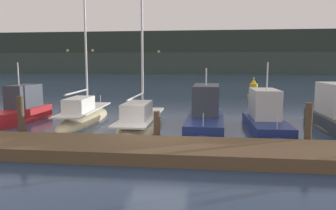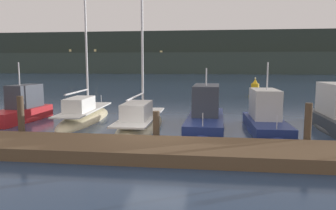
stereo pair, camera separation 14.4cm
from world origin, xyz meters
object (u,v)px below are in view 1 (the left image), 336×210
object	(u,v)px
motorboat_berth_2	(20,115)
motorboat_berth_6	(265,123)
motorboat_berth_5	(206,120)
channel_buoy	(253,90)
sailboat_berth_3	(84,118)
sailboat_berth_4	(140,124)

from	to	relation	value
motorboat_berth_2	motorboat_berth_6	distance (m)	13.92
motorboat_berth_5	channel_buoy	size ratio (longest dim) A/B	3.57
motorboat_berth_2	channel_buoy	world-z (taller)	motorboat_berth_2
motorboat_berth_2	motorboat_berth_5	distance (m)	10.85
motorboat_berth_6	motorboat_berth_2	bearing A→B (deg)	176.76
motorboat_berth_2	sailboat_berth_3	bearing A→B (deg)	9.86
motorboat_berth_2	motorboat_berth_5	world-z (taller)	motorboat_berth_2
sailboat_berth_3	sailboat_berth_4	size ratio (longest dim) A/B	0.90
motorboat_berth_2	sailboat_berth_4	world-z (taller)	sailboat_berth_4
sailboat_berth_4	motorboat_berth_5	distance (m)	3.49
motorboat_berth_6	channel_buoy	xyz separation A→B (m)	(1.60, 16.89, 0.37)
motorboat_berth_2	sailboat_berth_4	size ratio (longest dim) A/B	0.46
motorboat_berth_2	sailboat_berth_4	distance (m)	7.48
sailboat_berth_4	channel_buoy	size ratio (longest dim) A/B	5.66
motorboat_berth_5	channel_buoy	xyz separation A→B (m)	(4.65, 16.52, 0.36)
sailboat_berth_4	motorboat_berth_5	size ratio (longest dim) A/B	1.59
sailboat_berth_3	motorboat_berth_6	distance (m)	10.35
sailboat_berth_4	motorboat_berth_5	xyz separation A→B (m)	(3.43, 0.61, 0.19)
motorboat_berth_6	channel_buoy	size ratio (longest dim) A/B	2.94
sailboat_berth_3	motorboat_berth_5	size ratio (longest dim) A/B	1.43
sailboat_berth_4	channel_buoy	xyz separation A→B (m)	(8.09, 17.13, 0.56)
motorboat_berth_6	channel_buoy	distance (m)	16.97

